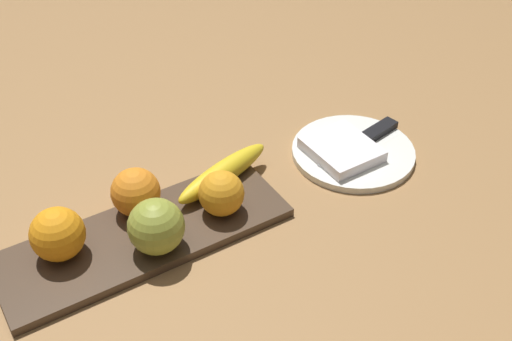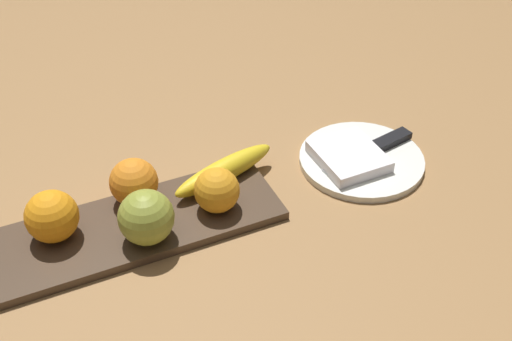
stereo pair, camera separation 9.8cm
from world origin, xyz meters
TOP-DOWN VIEW (x-y plane):
  - ground_plane at (0.00, 0.00)m, footprint 2.40×2.40m
  - fruit_tray at (-0.02, -0.00)m, footprint 0.41×0.14m
  - apple at (-0.03, 0.04)m, footprint 0.08×0.08m
  - banana at (-0.17, -0.04)m, footprint 0.19×0.09m
  - orange_near_apple at (0.09, -0.02)m, footprint 0.07×0.07m
  - orange_near_banana at (-0.14, 0.02)m, footprint 0.07×0.07m
  - orange_center at (-0.03, -0.05)m, footprint 0.07×0.07m
  - dinner_plate at (-0.40, -0.00)m, footprint 0.20×0.20m
  - folded_napkin at (-0.37, -0.00)m, footprint 0.10×0.11m
  - knife at (-0.44, -0.01)m, footprint 0.18×0.06m

SIDE VIEW (x-z plane):
  - ground_plane at x=0.00m, z-range 0.00..0.00m
  - dinner_plate at x=-0.40m, z-range 0.00..0.01m
  - fruit_tray at x=-0.02m, z-range 0.00..0.01m
  - knife at x=-0.44m, z-range 0.01..0.02m
  - folded_napkin at x=-0.37m, z-range 0.01..0.03m
  - banana at x=-0.17m, z-range 0.01..0.05m
  - orange_near_banana at x=-0.14m, z-range 0.01..0.08m
  - orange_center at x=-0.03m, z-range 0.01..0.09m
  - orange_near_apple at x=0.09m, z-range 0.01..0.09m
  - apple at x=-0.03m, z-range 0.01..0.09m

